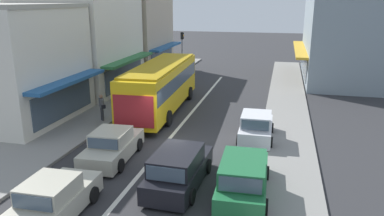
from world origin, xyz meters
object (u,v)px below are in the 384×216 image
(parked_hatchback_kerb_second, at_px, (256,127))
(pedestrian_far_walker, at_px, (102,106))
(sedan_queue_gap_filler, at_px, (52,201))
(traffic_light_downstreet, at_px, (182,46))
(city_bus, at_px, (161,84))
(pedestrian_with_handbag_near, at_px, (150,80))
(pedestrian_browsing_midblock, at_px, (135,88))
(sedan_behind_bus_mid, at_px, (112,146))
(parked_wagon_kerb_front, at_px, (243,178))
(wagon_adjacent_lane_lead, at_px, (179,169))

(parked_hatchback_kerb_second, bearing_deg, pedestrian_far_walker, 175.37)
(pedestrian_far_walker, bearing_deg, sedan_queue_gap_filler, -72.47)
(traffic_light_downstreet, bearing_deg, city_bus, -81.11)
(pedestrian_with_handbag_near, xyz_separation_m, pedestrian_browsing_midblock, (-0.03, -3.10, 0.00))
(sedan_queue_gap_filler, bearing_deg, pedestrian_far_walker, 107.53)
(sedan_behind_bus_mid, relative_size, parked_hatchback_kerb_second, 1.15)
(city_bus, relative_size, pedestrian_browsing_midblock, 6.72)
(parked_hatchback_kerb_second, distance_m, pedestrian_far_walker, 9.41)
(sedan_behind_bus_mid, xyz_separation_m, pedestrian_far_walker, (-3.00, 4.92, 0.40))
(pedestrian_far_walker, bearing_deg, pedestrian_with_handbag_near, 88.14)
(sedan_queue_gap_filler, xyz_separation_m, parked_wagon_kerb_front, (6.19, 3.15, 0.08))
(wagon_adjacent_lane_lead, bearing_deg, parked_wagon_kerb_front, -3.65)
(city_bus, bearing_deg, pedestrian_browsing_midblock, 148.04)
(sedan_queue_gap_filler, height_order, parked_wagon_kerb_front, parked_wagon_kerb_front)
(wagon_adjacent_lane_lead, bearing_deg, traffic_light_downstreet, 104.76)
(sedan_queue_gap_filler, height_order, pedestrian_far_walker, pedestrian_far_walker)
(sedan_behind_bus_mid, height_order, pedestrian_far_walker, pedestrian_far_walker)
(pedestrian_browsing_midblock, bearing_deg, traffic_light_downstreet, 87.35)
(traffic_light_downstreet, bearing_deg, sedan_queue_gap_filler, -84.70)
(city_bus, relative_size, sedan_behind_bus_mid, 2.56)
(city_bus, bearing_deg, sedan_queue_gap_filler, -88.20)
(traffic_light_downstreet, relative_size, pedestrian_browsing_midblock, 2.58)
(sedan_behind_bus_mid, distance_m, sedan_queue_gap_filler, 5.10)
(pedestrian_far_walker, bearing_deg, parked_hatchback_kerb_second, -4.63)
(sedan_queue_gap_filler, bearing_deg, traffic_light_downstreet, 95.30)
(pedestrian_with_handbag_near, relative_size, pedestrian_far_walker, 1.00)
(pedestrian_with_handbag_near, bearing_deg, sedan_queue_gap_filler, -80.80)
(city_bus, distance_m, parked_wagon_kerb_front, 12.13)
(pedestrian_far_walker, bearing_deg, pedestrian_browsing_midblock, 87.27)
(parked_wagon_kerb_front, height_order, pedestrian_browsing_midblock, pedestrian_browsing_midblock)
(wagon_adjacent_lane_lead, xyz_separation_m, sedan_behind_bus_mid, (-3.74, 1.78, -0.08))
(city_bus, height_order, pedestrian_far_walker, city_bus)
(sedan_behind_bus_mid, height_order, pedestrian_with_handbag_near, pedestrian_with_handbag_near)
(sedan_queue_gap_filler, distance_m, pedestrian_with_handbag_near, 18.17)
(sedan_behind_bus_mid, bearing_deg, pedestrian_far_walker, 121.36)
(sedan_behind_bus_mid, xyz_separation_m, parked_wagon_kerb_front, (6.35, -1.95, 0.08))
(city_bus, distance_m, traffic_light_downstreet, 12.96)
(parked_wagon_kerb_front, bearing_deg, sedan_queue_gap_filler, -153.04)
(city_bus, xyz_separation_m, pedestrian_browsing_midblock, (-2.52, 1.57, -0.81))
(sedan_behind_bus_mid, xyz_separation_m, pedestrian_with_handbag_near, (-2.74, 12.84, 0.40))
(parked_wagon_kerb_front, height_order, parked_hatchback_kerb_second, parked_wagon_kerb_front)
(wagon_adjacent_lane_lead, distance_m, parked_wagon_kerb_front, 2.62)
(wagon_adjacent_lane_lead, height_order, pedestrian_browsing_midblock, pedestrian_browsing_midblock)
(parked_wagon_kerb_front, height_order, pedestrian_far_walker, pedestrian_far_walker)
(sedan_behind_bus_mid, bearing_deg, wagon_adjacent_lane_lead, -25.48)
(pedestrian_with_handbag_near, bearing_deg, traffic_light_downstreet, 86.53)
(wagon_adjacent_lane_lead, xyz_separation_m, parked_wagon_kerb_front, (2.61, -0.17, 0.00))
(sedan_behind_bus_mid, bearing_deg, parked_wagon_kerb_front, -17.05)
(parked_hatchback_kerb_second, bearing_deg, parked_wagon_kerb_front, -90.21)
(city_bus, relative_size, sedan_queue_gap_filler, 2.59)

